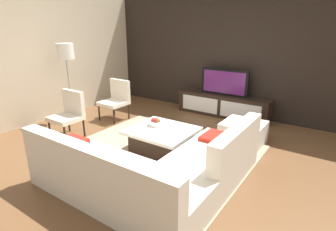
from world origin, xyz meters
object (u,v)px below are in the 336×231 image
at_px(coffee_table, 162,139).
at_px(television, 224,82).
at_px(floor_lamp, 66,56).
at_px(media_console, 223,105).
at_px(accent_chair_near, 69,111).
at_px(sectional_couch, 155,171).
at_px(fruit_bowl, 156,122).
at_px(accent_chair_far, 116,97).
at_px(ottoman, 243,133).

bearing_deg(coffee_table, television, 87.51).
distance_m(coffee_table, floor_lamp, 2.79).
height_order(media_console, accent_chair_near, accent_chair_near).
height_order(sectional_couch, accent_chair_near, accent_chair_near).
bearing_deg(coffee_table, fruit_bowl, 151.53).
xyz_separation_m(television, coffee_table, (-0.10, -2.30, -0.59)).
bearing_deg(accent_chair_far, coffee_table, -25.71).
xyz_separation_m(media_console, ottoman, (0.94, -1.26, -0.05)).
bearing_deg(ottoman, sectional_couch, -102.30).
distance_m(media_console, ottoman, 1.58).
distance_m(floor_lamp, ottoman, 3.87).
relative_size(coffee_table, accent_chair_near, 1.21).
height_order(accent_chair_near, ottoman, accent_chair_near).
distance_m(sectional_couch, floor_lamp, 3.49).
bearing_deg(media_console, ottoman, -53.35).
xyz_separation_m(accent_chair_near, accent_chair_far, (-0.00, 1.24, -0.00)).
height_order(coffee_table, floor_lamp, floor_lamp).
distance_m(accent_chair_near, fruit_bowl, 1.71).
distance_m(media_console, sectional_couch, 3.33).
bearing_deg(media_console, coffee_table, -92.49).
relative_size(television, accent_chair_near, 1.27).
xyz_separation_m(media_console, fruit_bowl, (-0.28, -2.20, 0.19)).
xyz_separation_m(coffee_table, floor_lamp, (-2.51, 0.11, 1.22)).
height_order(television, accent_chair_far, television).
bearing_deg(sectional_couch, ottoman, 77.70).
distance_m(coffee_table, fruit_bowl, 0.31).
bearing_deg(media_console, sectional_couch, -81.40).
bearing_deg(television, media_console, -90.00).
distance_m(sectional_couch, ottoman, 2.08).
distance_m(accent_chair_near, accent_chair_far, 1.24).
distance_m(coffee_table, accent_chair_near, 1.88).
bearing_deg(television, ottoman, -53.36).
height_order(television, accent_chair_near, television).
height_order(media_console, television, television).
distance_m(coffee_table, ottoman, 1.47).
height_order(media_console, sectional_couch, sectional_couch).
relative_size(coffee_table, fruit_bowl, 3.76).
bearing_deg(fruit_bowl, floor_lamp, 179.81).
relative_size(sectional_couch, fruit_bowl, 8.36).
bearing_deg(television, accent_chair_near, -124.51).
relative_size(media_console, fruit_bowl, 7.65).
bearing_deg(coffee_table, sectional_couch, -59.07).
distance_m(ottoman, fruit_bowl, 1.56).
distance_m(fruit_bowl, accent_chair_far, 1.76).
distance_m(floor_lamp, fruit_bowl, 2.53).
xyz_separation_m(television, fruit_bowl, (-0.28, -2.20, -0.36)).
bearing_deg(media_console, floor_lamp, -140.01).
bearing_deg(accent_chair_near, accent_chair_far, 97.68).
bearing_deg(floor_lamp, television, 39.99).
bearing_deg(accent_chair_far, ottoman, 2.76).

